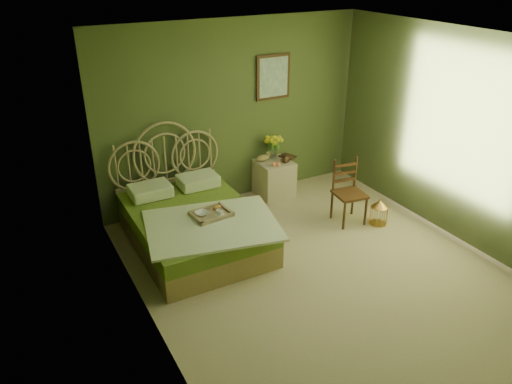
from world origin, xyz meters
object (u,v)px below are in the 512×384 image
nightstand (274,173)px  birdcage (379,213)px  chair (347,187)px  bed (193,223)px

nightstand → birdcage: 1.68m
chair → birdcage: 0.56m
bed → chair: bearing=-11.0°
chair → birdcage: bearing=-37.7°
chair → birdcage: size_ratio=2.49×
bed → nightstand: bed is taller
nightstand → birdcage: (0.80, -1.47, -0.18)m
chair → bed: bearing=175.9°
nightstand → birdcage: size_ratio=2.78×
nightstand → chair: size_ratio=1.11×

